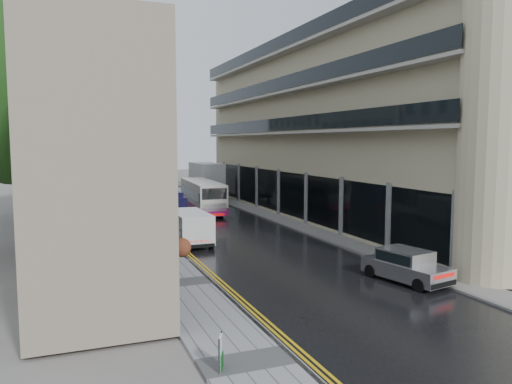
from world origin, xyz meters
TOP-DOWN VIEW (x-y plane):
  - ground at (0.00, 0.00)m, footprint 200.00×200.00m
  - road at (0.00, 27.50)m, footprint 9.00×85.00m
  - left_sidewalk at (-5.85, 27.50)m, footprint 2.70×85.00m
  - right_sidewalk at (5.40, 27.50)m, footprint 1.80×85.00m
  - old_shop_row at (-9.45, 30.00)m, footprint 4.50×56.00m
  - modern_block at (10.30, 26.00)m, footprint 8.00×40.00m
  - church_spire at (0.50, 82.00)m, footprint 6.40×6.40m
  - tree_near at (-12.50, 20.00)m, footprint 10.56×10.56m
  - tree_far at (-12.20, 33.00)m, footprint 9.24×9.24m
  - cream_bus at (-0.24, 29.91)m, footprint 2.93×10.00m
  - white_lorry at (2.52, 39.20)m, footprint 2.60×7.61m
  - silver_hatchback at (3.01, 6.33)m, footprint 2.43×4.13m
  - white_van at (-4.30, 17.65)m, footprint 1.91×4.43m
  - navy_van at (-3.70, 26.97)m, footprint 2.38×4.90m
  - pedestrian at (-5.42, 21.89)m, footprint 0.82×0.63m
  - lamp_post_near at (-5.59, 16.63)m, footprint 0.96×0.32m
  - lamp_post_far at (-5.74, 34.43)m, footprint 1.02×0.29m
  - estate_sign at (-6.70, 2.39)m, footprint 0.29×0.52m

SIDE VIEW (x-z plane):
  - ground at x=0.00m, z-range 0.00..0.00m
  - road at x=0.00m, z-range 0.00..0.02m
  - left_sidewalk at x=-5.85m, z-range 0.00..0.12m
  - right_sidewalk at x=5.40m, z-range 0.00..0.12m
  - estate_sign at x=-6.70m, z-range 0.12..1.01m
  - silver_hatchback at x=3.01m, z-range 0.02..1.47m
  - white_van at x=-4.30m, z-range 0.02..2.02m
  - pedestrian at x=-5.42m, z-range 0.12..2.14m
  - navy_van at x=-3.70m, z-range 0.02..2.43m
  - cream_bus at x=-0.24m, z-range 0.02..2.71m
  - white_lorry at x=2.52m, z-range 0.02..3.97m
  - lamp_post_near at x=-5.59m, z-range 0.12..8.52m
  - lamp_post_far at x=-5.74m, z-range 0.12..9.08m
  - old_shop_row at x=-9.45m, z-range 0.00..12.00m
  - tree_far at x=-12.20m, z-range 0.00..12.46m
  - tree_near at x=-12.50m, z-range 0.00..13.89m
  - modern_block at x=10.30m, z-range 0.00..14.00m
  - church_spire at x=0.50m, z-range 0.00..40.00m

